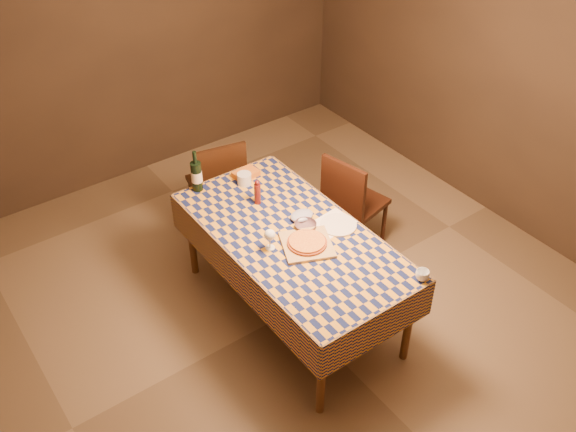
{
  "coord_description": "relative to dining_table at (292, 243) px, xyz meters",
  "views": [
    {
      "loc": [
        -2.05,
        -2.77,
        3.63
      ],
      "look_at": [
        0.0,
        0.05,
        0.9
      ],
      "focal_mm": 40.0,
      "sensor_mm": 36.0,
      "label": 1
    }
  ],
  "objects": [
    {
      "name": "flour_patch",
      "position": [
        0.3,
        -0.07,
        0.08
      ],
      "size": [
        0.31,
        0.26,
        0.0
      ],
      "primitive_type": "cube",
      "rotation": [
        0.0,
        0.0,
        0.12
      ],
      "color": "white",
      "rests_on": "dining_table"
    },
    {
      "name": "takeout_container",
      "position": [
        0.13,
        0.79,
        0.1
      ],
      "size": [
        0.2,
        0.15,
        0.05
      ],
      "primitive_type": "cube",
      "rotation": [
        0.0,
        0.0,
        0.1
      ],
      "color": "#C36519",
      "rests_on": "dining_table"
    },
    {
      "name": "wine_bottle",
      "position": [
        -0.26,
        0.86,
        0.2
      ],
      "size": [
        0.11,
        0.11,
        0.34
      ],
      "color": "black",
      "rests_on": "dining_table"
    },
    {
      "name": "white_plate",
      "position": [
        0.32,
        -0.12,
        0.08
      ],
      "size": [
        0.34,
        0.34,
        0.02
      ],
      "primitive_type": "cylinder",
      "rotation": [
        0.0,
        0.0,
        0.42
      ],
      "color": "silver",
      "rests_on": "dining_table"
    },
    {
      "name": "cutting_board",
      "position": [
        0.01,
        -0.16,
        0.09
      ],
      "size": [
        0.44,
        0.44,
        0.02
      ],
      "primitive_type": "cube",
      "rotation": [
        0.0,
        0.0,
        -0.41
      ],
      "color": "tan",
      "rests_on": "dining_table"
    },
    {
      "name": "room",
      "position": [
        0.0,
        0.0,
        0.66
      ],
      "size": [
        5.0,
        5.1,
        2.7
      ],
      "color": "brown",
      "rests_on": "ground"
    },
    {
      "name": "deli_tub",
      "position": [
        0.06,
        0.71,
        0.12
      ],
      "size": [
        0.14,
        0.14,
        0.09
      ],
      "primitive_type": "cylinder",
      "rotation": [
        0.0,
        0.0,
        -0.41
      ],
      "color": "silver",
      "rests_on": "dining_table"
    },
    {
      "name": "flour_bag",
      "position": [
        0.16,
        0.11,
        0.1
      ],
      "size": [
        0.19,
        0.15,
        0.05
      ],
      "primitive_type": "ellipsoid",
      "rotation": [
        0.0,
        0.0,
        -0.11
      ],
      "color": "#959DBF",
      "rests_on": "dining_table"
    },
    {
      "name": "dining_table",
      "position": [
        0.0,
        0.0,
        0.0
      ],
      "size": [
        0.94,
        1.84,
        0.77
      ],
      "color": "brown",
      "rests_on": "ground"
    },
    {
      "name": "wine_glass",
      "position": [
        -0.21,
        -0.03,
        0.19
      ],
      "size": [
        0.09,
        0.09,
        0.15
      ],
      "color": "white",
      "rests_on": "dining_table"
    },
    {
      "name": "chair_right",
      "position": [
        0.82,
        0.31,
        -0.17
      ],
      "size": [
        0.51,
        0.5,
        0.93
      ],
      "color": "black",
      "rests_on": "ground"
    },
    {
      "name": "tumbler",
      "position": [
        0.4,
        -0.85,
        0.11
      ],
      "size": [
        0.1,
        0.1,
        0.07
      ],
      "primitive_type": "imported",
      "rotation": [
        0.0,
        0.0,
        -0.1
      ],
      "color": "white",
      "rests_on": "dining_table"
    },
    {
      "name": "pizza",
      "position": [
        0.01,
        -0.16,
        0.11
      ],
      "size": [
        0.34,
        0.34,
        0.03
      ],
      "color": "maroon",
      "rests_on": "cutting_board"
    },
    {
      "name": "pepper_mill",
      "position": [
        0.01,
        0.44,
        0.17
      ],
      "size": [
        0.06,
        0.06,
        0.2
      ],
      "color": "#531313",
      "rests_on": "dining_table"
    },
    {
      "name": "bowl",
      "position": [
        0.11,
        -0.01,
        0.1
      ],
      "size": [
        0.17,
        0.17,
        0.05
      ],
      "primitive_type": "imported",
      "rotation": [
        0.0,
        0.0,
        -0.07
      ],
      "color": "#59404B",
      "rests_on": "dining_table"
    },
    {
      "name": "chair_far",
      "position": [
        0.09,
        1.16,
        -0.17
      ],
      "size": [
        0.49,
        0.5,
        0.93
      ],
      "color": "black",
      "rests_on": "ground"
    }
  ]
}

